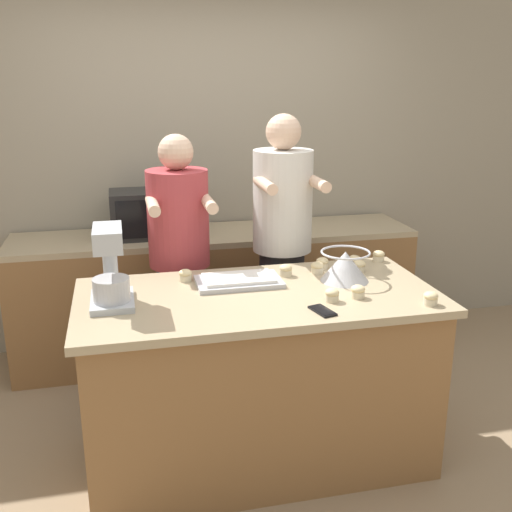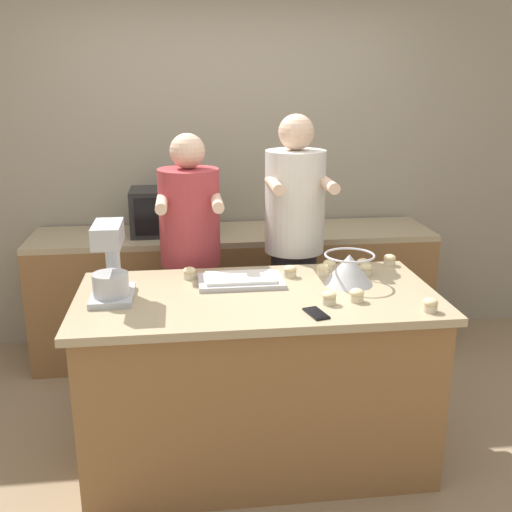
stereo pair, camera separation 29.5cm
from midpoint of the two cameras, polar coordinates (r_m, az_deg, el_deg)
ground_plane at (r=3.40m, az=-2.44°, el=-18.43°), size 16.00×16.00×0.00m
back_wall at (r=4.47m, az=-6.67°, el=8.83°), size 10.00×0.06×2.70m
island_counter at (r=3.15m, az=-2.55°, el=-11.50°), size 1.78×0.87×0.93m
back_counter at (r=4.35m, az=-5.74°, el=-3.57°), size 2.80×0.60×0.91m
person_left at (r=3.60m, az=-9.58°, el=-1.22°), size 0.37×0.52×1.65m
person_right at (r=3.67m, az=0.21°, el=0.30°), size 0.37×0.52×1.75m
stand_mixer at (r=2.89m, az=-16.59°, el=-1.40°), size 0.20×0.30×0.38m
mixing_bowl at (r=3.13m, az=5.84°, el=-0.91°), size 0.26×0.26×0.16m
baking_tray at (r=3.09m, az=-4.39°, el=-2.40°), size 0.44×0.26×0.04m
microwave_oven at (r=4.14m, az=-12.21°, el=3.95°), size 0.51×0.33×0.31m
cell_phone at (r=2.73m, az=3.28°, el=-5.29°), size 0.10×0.16×0.01m
cupcake_0 at (r=3.25m, az=3.28°, el=-1.15°), size 0.07×0.07×0.06m
cupcake_1 at (r=3.39m, az=6.92°, el=-0.50°), size 0.07×0.07×0.06m
cupcake_2 at (r=2.85m, az=4.33°, el=-3.77°), size 0.07×0.07×0.06m
cupcake_3 at (r=3.17m, az=-9.40°, el=-1.86°), size 0.07×0.07×0.06m
cupcake_4 at (r=3.20m, az=0.23°, el=-1.39°), size 0.07×0.07×0.06m
cupcake_5 at (r=3.50m, az=9.27°, el=-0.03°), size 0.07×0.07×0.06m
cupcake_6 at (r=3.33m, az=3.83°, el=-0.72°), size 0.07×0.07×0.06m
cupcake_7 at (r=2.88m, az=13.51°, el=-3.99°), size 0.07×0.07×0.06m
cupcake_8 at (r=2.91m, az=6.84°, el=-3.42°), size 0.07×0.07×0.06m
cupcake_9 at (r=3.30m, az=7.31°, el=-0.99°), size 0.07×0.07×0.06m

